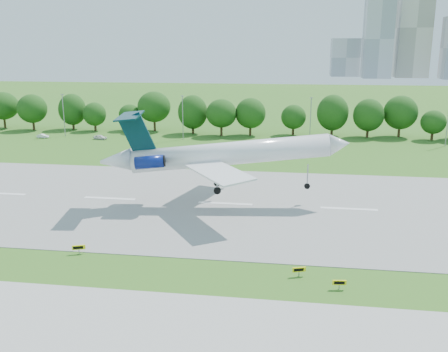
{
  "coord_description": "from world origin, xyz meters",
  "views": [
    {
      "loc": [
        11.0,
        -52.95,
        25.26
      ],
      "look_at": [
        0.79,
        18.0,
        6.61
      ],
      "focal_mm": 40.0,
      "sensor_mm": 36.0,
      "label": 1
    }
  ],
  "objects_px": {
    "taxi_sign_left": "(79,248)",
    "service_vehicle_b": "(100,137)",
    "service_vehicle_a": "(43,136)",
    "airliner": "(218,154)"
  },
  "relations": [
    {
      "from": "taxi_sign_left",
      "to": "service_vehicle_b",
      "type": "bearing_deg",
      "value": 90.09
    },
    {
      "from": "service_vehicle_a",
      "to": "taxi_sign_left",
      "type": "bearing_deg",
      "value": -143.77
    },
    {
      "from": "airliner",
      "to": "taxi_sign_left",
      "type": "height_order",
      "value": "airliner"
    },
    {
      "from": "airliner",
      "to": "service_vehicle_a",
      "type": "height_order",
      "value": "airliner"
    },
    {
      "from": "airliner",
      "to": "service_vehicle_b",
      "type": "distance_m",
      "value": 68.71
    },
    {
      "from": "service_vehicle_b",
      "to": "service_vehicle_a",
      "type": "bearing_deg",
      "value": 102.58
    },
    {
      "from": "airliner",
      "to": "service_vehicle_b",
      "type": "bearing_deg",
      "value": 118.45
    },
    {
      "from": "service_vehicle_a",
      "to": "service_vehicle_b",
      "type": "bearing_deg",
      "value": -83.58
    },
    {
      "from": "service_vehicle_a",
      "to": "airliner",
      "type": "bearing_deg",
      "value": -126.53
    },
    {
      "from": "taxi_sign_left",
      "to": "service_vehicle_b",
      "type": "distance_m",
      "value": 81.42
    }
  ]
}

